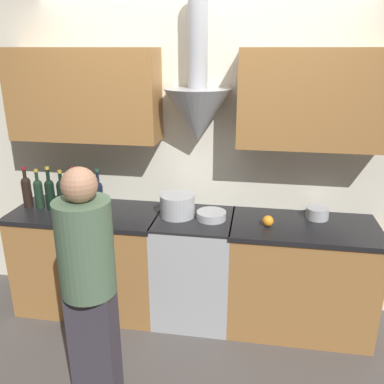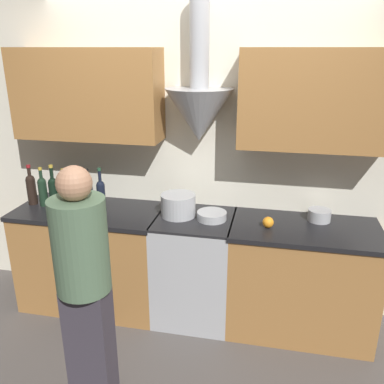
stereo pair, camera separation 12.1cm
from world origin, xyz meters
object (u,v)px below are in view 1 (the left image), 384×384
(wine_bottle_4, at_px, (75,193))
(mixing_bowl, at_px, (211,215))
(wine_bottle_2, at_px, (50,192))
(wine_bottle_6, at_px, (99,195))
(wine_bottle_1, at_px, (39,192))
(orange_fruit, at_px, (268,221))
(wine_bottle_0, at_px, (27,190))
(stock_pot, at_px, (177,205))
(wine_bottle_3, at_px, (62,193))
(wine_bottle_5, at_px, (86,195))
(person_foreground_left, at_px, (89,285))
(stove_range, at_px, (194,267))
(saucepan, at_px, (317,213))

(wine_bottle_4, height_order, mixing_bowl, wine_bottle_4)
(wine_bottle_2, height_order, wine_bottle_6, wine_bottle_2)
(wine_bottle_1, distance_m, orange_fruit, 1.87)
(wine_bottle_0, bearing_deg, stock_pot, 0.25)
(wine_bottle_3, height_order, wine_bottle_6, wine_bottle_6)
(wine_bottle_1, bearing_deg, wine_bottle_5, -0.26)
(wine_bottle_3, distance_m, person_foreground_left, 1.21)
(wine_bottle_3, distance_m, stock_pot, 0.96)
(wine_bottle_4, xyz_separation_m, orange_fruit, (1.55, -0.08, -0.10))
(orange_fruit, xyz_separation_m, person_foreground_left, (-1.02, -0.95, -0.06))
(mixing_bowl, bearing_deg, stove_range, 178.59)
(orange_fruit, bearing_deg, mixing_bowl, 171.74)
(wine_bottle_1, relative_size, saucepan, 1.92)
(wine_bottle_6, xyz_separation_m, saucepan, (1.73, 0.14, -0.10))
(wine_bottle_0, bearing_deg, wine_bottle_6, -0.46)
(wine_bottle_2, distance_m, wine_bottle_5, 0.31)
(stove_range, relative_size, wine_bottle_4, 2.45)
(person_foreground_left, bearing_deg, wine_bottle_4, 117.67)
(stock_pot, bearing_deg, wine_bottle_0, -179.75)
(stock_pot, bearing_deg, wine_bottle_6, -179.06)
(wine_bottle_3, bearing_deg, wine_bottle_0, 176.87)
(wine_bottle_2, relative_size, wine_bottle_5, 1.05)
(stove_range, distance_m, wine_bottle_1, 1.42)
(stove_range, bearing_deg, wine_bottle_6, 179.42)
(stock_pot, bearing_deg, stove_range, -7.68)
(wine_bottle_1, xyz_separation_m, stock_pot, (1.16, 0.02, -0.05))
(stove_range, height_order, mixing_bowl, mixing_bowl)
(saucepan, bearing_deg, wine_bottle_3, -175.82)
(wine_bottle_4, height_order, stock_pot, wine_bottle_4)
(stove_range, relative_size, wine_bottle_5, 2.57)
(wine_bottle_1, distance_m, wine_bottle_3, 0.21)
(wine_bottle_4, bearing_deg, wine_bottle_1, -177.29)
(wine_bottle_1, height_order, wine_bottle_3, wine_bottle_3)
(wine_bottle_0, relative_size, wine_bottle_1, 1.03)
(wine_bottle_3, relative_size, person_foreground_left, 0.21)
(wine_bottle_1, xyz_separation_m, wine_bottle_2, (0.11, -0.01, 0.01))
(wine_bottle_4, xyz_separation_m, person_foreground_left, (0.54, -1.03, -0.16))
(saucepan, bearing_deg, wine_bottle_4, -176.24)
(person_foreground_left, bearing_deg, wine_bottle_5, 113.30)
(wine_bottle_3, relative_size, orange_fruit, 4.06)
(wine_bottle_4, relative_size, saucepan, 2.09)
(wine_bottle_3, height_order, mixing_bowl, wine_bottle_3)
(wine_bottle_6, bearing_deg, wine_bottle_4, 177.42)
(mixing_bowl, bearing_deg, wine_bottle_3, -179.94)
(wine_bottle_0, distance_m, wine_bottle_5, 0.53)
(stock_pot, bearing_deg, wine_bottle_5, -178.62)
(wine_bottle_5, relative_size, orange_fruit, 4.17)
(wine_bottle_3, bearing_deg, wine_bottle_4, 11.80)
(wine_bottle_2, bearing_deg, wine_bottle_3, 1.43)
(stock_pot, bearing_deg, wine_bottle_1, -179.21)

